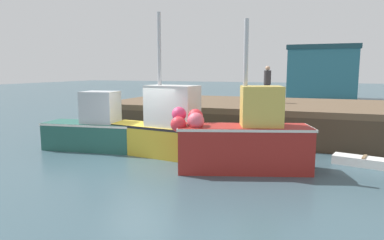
{
  "coord_description": "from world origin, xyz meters",
  "views": [
    {
      "loc": [
        5.76,
        -10.4,
        3.11
      ],
      "look_at": [
        0.56,
        3.76,
        0.94
      ],
      "focal_mm": 32.37,
      "sensor_mm": 36.0,
      "label": 1
    }
  ],
  "objects_px": {
    "fishing_boat_near_left": "(93,128)",
    "fishing_boat_near_right": "(164,129)",
    "fishing_boat_mid": "(244,139)",
    "mooring_buoy_foreground": "(65,140)",
    "rowboat": "(364,162)",
    "dockworker": "(267,84)"
  },
  "relations": [
    {
      "from": "fishing_boat_near_left",
      "to": "fishing_boat_near_right",
      "type": "relative_size",
      "value": 0.75
    },
    {
      "from": "fishing_boat_near_left",
      "to": "mooring_buoy_foreground",
      "type": "distance_m",
      "value": 1.35
    },
    {
      "from": "fishing_boat_mid",
      "to": "mooring_buoy_foreground",
      "type": "bearing_deg",
      "value": 174.87
    },
    {
      "from": "fishing_boat_near_right",
      "to": "rowboat",
      "type": "relative_size",
      "value": 2.57
    },
    {
      "from": "fishing_boat_near_right",
      "to": "mooring_buoy_foreground",
      "type": "bearing_deg",
      "value": -177.64
    },
    {
      "from": "fishing_boat_near_right",
      "to": "mooring_buoy_foreground",
      "type": "relative_size",
      "value": 7.14
    },
    {
      "from": "fishing_boat_near_left",
      "to": "dockworker",
      "type": "bearing_deg",
      "value": 43.83
    },
    {
      "from": "fishing_boat_mid",
      "to": "rowboat",
      "type": "bearing_deg",
      "value": 27.37
    },
    {
      "from": "fishing_boat_near_left",
      "to": "fishing_boat_mid",
      "type": "distance_m",
      "value": 6.25
    },
    {
      "from": "dockworker",
      "to": "mooring_buoy_foreground",
      "type": "bearing_deg",
      "value": -140.54
    },
    {
      "from": "fishing_boat_near_left",
      "to": "rowboat",
      "type": "bearing_deg",
      "value": 5.8
    },
    {
      "from": "fishing_boat_mid",
      "to": "dockworker",
      "type": "height_order",
      "value": "fishing_boat_mid"
    },
    {
      "from": "fishing_boat_mid",
      "to": "mooring_buoy_foreground",
      "type": "relative_size",
      "value": 6.44
    },
    {
      "from": "mooring_buoy_foreground",
      "to": "fishing_boat_near_left",
      "type": "bearing_deg",
      "value": 9.46
    },
    {
      "from": "rowboat",
      "to": "dockworker",
      "type": "bearing_deg",
      "value": 129.4
    },
    {
      "from": "fishing_boat_mid",
      "to": "dockworker",
      "type": "distance_m",
      "value": 6.74
    },
    {
      "from": "mooring_buoy_foreground",
      "to": "fishing_boat_mid",
      "type": "bearing_deg",
      "value": -5.13
    },
    {
      "from": "fishing_boat_near_right",
      "to": "mooring_buoy_foreground",
      "type": "xyz_separation_m",
      "value": [
        -4.32,
        -0.18,
        -0.68
      ]
    },
    {
      "from": "fishing_boat_near_right",
      "to": "rowboat",
      "type": "xyz_separation_m",
      "value": [
        6.71,
        1.02,
        -0.86
      ]
    },
    {
      "from": "fishing_boat_near_left",
      "to": "rowboat",
      "type": "height_order",
      "value": "fishing_boat_near_left"
    },
    {
      "from": "dockworker",
      "to": "fishing_boat_mid",
      "type": "bearing_deg",
      "value": -87.78
    },
    {
      "from": "mooring_buoy_foreground",
      "to": "dockworker",
      "type": "bearing_deg",
      "value": 39.46
    }
  ]
}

